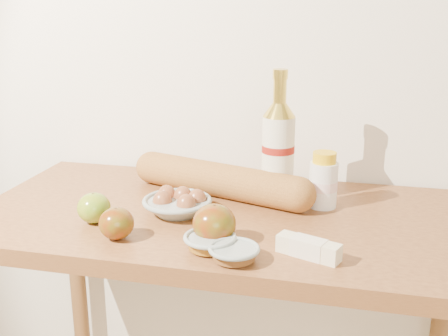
{
  "coord_description": "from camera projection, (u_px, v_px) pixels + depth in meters",
  "views": [
    {
      "loc": [
        0.28,
        -0.03,
        1.39
      ],
      "look_at": [
        0.0,
        1.15,
        1.02
      ],
      "focal_mm": 45.0,
      "sensor_mm": 36.0,
      "label": 1
    }
  ],
  "objects": [
    {
      "name": "baguette",
      "position": [
        220.0,
        180.0,
        1.43
      ],
      "size": [
        0.52,
        0.24,
        0.09
      ],
      "rotation": [
        0.0,
        0.0,
        -0.3
      ],
      "color": "#AE7535",
      "rests_on": "table"
    },
    {
      "name": "bourbon_bottle",
      "position": [
        278.0,
        149.0,
        1.37
      ],
      "size": [
        0.11,
        0.11,
        0.33
      ],
      "rotation": [
        0.0,
        0.0,
        -0.4
      ],
      "color": "beige",
      "rests_on": "table"
    },
    {
      "name": "apple_yellowgreen",
      "position": [
        94.0,
        208.0,
        1.27
      ],
      "size": [
        0.08,
        0.08,
        0.07
      ],
      "rotation": [
        0.0,
        0.0,
        0.11
      ],
      "color": "#9E971F",
      "rests_on": "table"
    },
    {
      "name": "syrup_bowl",
      "position": [
        210.0,
        242.0,
        1.13
      ],
      "size": [
        0.13,
        0.13,
        0.03
      ],
      "rotation": [
        0.0,
        0.0,
        -0.18
      ],
      "color": "#919F9A",
      "rests_on": "table"
    },
    {
      "name": "cream_bottle",
      "position": [
        323.0,
        182.0,
        1.35
      ],
      "size": [
        0.09,
        0.09,
        0.14
      ],
      "rotation": [
        0.0,
        0.0,
        0.36
      ],
      "color": "white",
      "rests_on": "table"
    },
    {
      "name": "table",
      "position": [
        227.0,
        260.0,
        1.37
      ],
      "size": [
        1.2,
        0.6,
        0.9
      ],
      "color": "#935B2F",
      "rests_on": "ground"
    },
    {
      "name": "sugar_bowl",
      "position": [
        234.0,
        253.0,
        1.09
      ],
      "size": [
        0.13,
        0.13,
        0.03
      ],
      "rotation": [
        0.0,
        0.0,
        0.29
      ],
      "color": "gray",
      "rests_on": "table"
    },
    {
      "name": "apple_redgreen_front",
      "position": [
        116.0,
        223.0,
        1.18
      ],
      "size": [
        0.07,
        0.07,
        0.07
      ],
      "rotation": [
        0.0,
        0.0,
        -0.0
      ],
      "color": "#870707",
      "rests_on": "table"
    },
    {
      "name": "back_wall",
      "position": [
        255.0,
        32.0,
        1.52
      ],
      "size": [
        3.5,
        0.02,
        2.6
      ],
      "primitive_type": "cube",
      "color": "white",
      "rests_on": "ground"
    },
    {
      "name": "butter_stick",
      "position": [
        308.0,
        248.0,
        1.1
      ],
      "size": [
        0.13,
        0.08,
        0.04
      ],
      "rotation": [
        0.0,
        0.0,
        -0.36
      ],
      "color": "beige",
      "rests_on": "table"
    },
    {
      "name": "apple_redgreen_right",
      "position": [
        214.0,
        224.0,
        1.16
      ],
      "size": [
        0.11,
        0.11,
        0.08
      ],
      "rotation": [
        0.0,
        0.0,
        -0.18
      ],
      "color": "#8C0907",
      "rests_on": "table"
    },
    {
      "name": "egg_bowl",
      "position": [
        178.0,
        204.0,
        1.32
      ],
      "size": [
        0.19,
        0.19,
        0.06
      ],
      "rotation": [
        0.0,
        0.0,
        -0.14
      ],
      "color": "gray",
      "rests_on": "table"
    }
  ]
}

